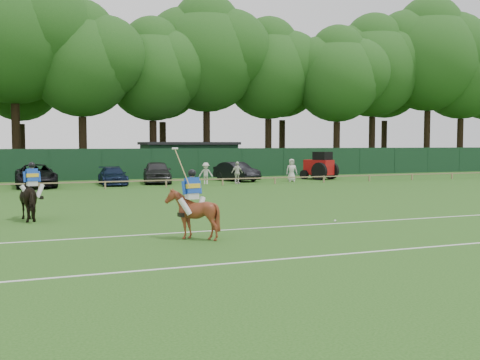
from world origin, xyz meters
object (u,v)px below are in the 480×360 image
horse_chestnut (192,214)px  suv_black (36,176)px  spectator_right (292,170)px  utility_shed (189,159)px  estate_black (237,172)px  tractor (320,166)px  sedan_navy (113,176)px  spectator_left (206,173)px  spectator_mid (237,173)px  horse_dark (33,199)px  hatch_grey (157,172)px  polo_ball (335,221)px

horse_chestnut → suv_black: horse_chestnut is taller
spectator_right → utility_shed: utility_shed is taller
suv_black → utility_shed: utility_shed is taller
estate_black → tractor: size_ratio=1.41×
suv_black → tractor: bearing=-1.1°
horse_chestnut → sedan_navy: (1.09, 23.64, -0.15)m
spectator_left → sedan_navy: bearing=-176.6°
estate_black → spectator_mid: spectator_mid is taller
horse_dark → hatch_grey: size_ratio=0.41×
spectator_left → utility_shed: size_ratio=0.18×
hatch_grey → polo_ball: bearing=-76.1°
sedan_navy → spectator_mid: size_ratio=2.71×
utility_shed → spectator_left: bearing=-99.2°
hatch_grey → sedan_navy: bearing=-160.4°
sedan_navy → utility_shed: utility_shed is taller
polo_ball → tractor: size_ratio=0.03×
horse_chestnut → sedan_navy: bearing=-101.5°
spectator_mid → tractor: tractor is taller
tractor → horse_dark: bearing=-165.6°
suv_black → spectator_left: spectator_left is taller
hatch_grey → estate_black: bearing=11.1°
estate_black → spectator_mid: 3.06m
hatch_grey → spectator_right: spectator_right is taller
tractor → estate_black: bearing=150.7°
horse_dark → utility_shed: size_ratio=0.23×
sedan_navy → polo_ball: sedan_navy is taller
hatch_grey → spectator_right: 10.19m
spectator_left → polo_ball: bearing=-76.4°
horse_chestnut → estate_black: 26.60m
horse_chestnut → spectator_right: (14.36, 22.17, 0.09)m
sedan_navy → polo_ball: size_ratio=48.10×
utility_shed → sedan_navy: bearing=-132.8°
spectator_left → polo_ball: size_ratio=17.10×
horse_dark → spectator_mid: size_ratio=1.22×
estate_black → spectator_left: 4.00m
spectator_left → tractor: 10.39m
hatch_grey → spectator_mid: 5.92m
horse_dark → estate_black: horse_dark is taller
spectator_mid → spectator_right: bearing=-5.2°
spectator_left → tractor: size_ratio=0.49×
sedan_navy → polo_ball: (4.91, -21.96, -0.58)m
polo_ball → estate_black: bearing=78.3°
tractor → polo_ball: bearing=-141.8°
sedan_navy → utility_shed: size_ratio=0.52×
spectator_left → horse_chestnut: bearing=-91.0°
polo_ball → utility_shed: 30.82m
spectator_left → spectator_right: size_ratio=0.89×
sedan_navy → tractor: 16.61m
tractor → hatch_grey: bearing=153.9°
horse_dark → spectator_right: size_ratio=1.12×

